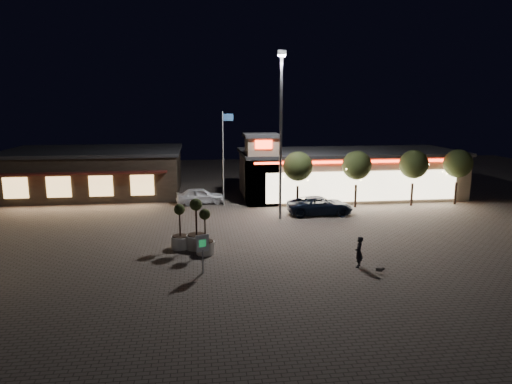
{
  "coord_description": "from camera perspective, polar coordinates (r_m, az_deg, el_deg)",
  "views": [
    {
      "loc": [
        -4.11,
        -25.23,
        8.76
      ],
      "look_at": [
        -0.1,
        6.0,
        2.52
      ],
      "focal_mm": 32.0,
      "sensor_mm": 36.0,
      "label": 1
    }
  ],
  "objects": [
    {
      "name": "flagpole",
      "position": [
        38.51,
        -4.0,
        5.2
      ],
      "size": [
        0.95,
        0.1,
        8.0
      ],
      "color": "white",
      "rests_on": "ground"
    },
    {
      "name": "planter_right",
      "position": [
        26.93,
        -6.36,
        -5.98
      ],
      "size": [
        1.1,
        1.1,
        2.7
      ],
      "color": "white",
      "rests_on": "ground"
    },
    {
      "name": "pickup_truck",
      "position": [
        36.35,
        8.01,
        -1.68
      ],
      "size": [
        5.23,
        2.48,
        1.44
      ],
      "primitive_type": "imported",
      "rotation": [
        0.0,
        0.0,
        1.55
      ],
      "color": "black",
      "rests_on": "ground"
    },
    {
      "name": "pedestrian",
      "position": [
        25.28,
        12.74,
        -7.32
      ],
      "size": [
        0.66,
        0.73,
        1.69
      ],
      "primitive_type": "imported",
      "rotation": [
        0.0,
        0.0,
        -2.09
      ],
      "color": "black",
      "rests_on": "ground"
    },
    {
      "name": "valet_sign",
      "position": [
        23.73,
        -6.7,
        -6.78
      ],
      "size": [
        0.66,
        0.31,
        2.09
      ],
      "color": "gray",
      "rests_on": "ground"
    },
    {
      "name": "floodlight_pole",
      "position": [
        33.83,
        3.14,
        8.24
      ],
      "size": [
        0.6,
        0.4,
        12.38
      ],
      "color": "gray",
      "rests_on": "ground"
    },
    {
      "name": "planter_mid",
      "position": [
        27.86,
        -7.44,
        -5.14
      ],
      "size": [
        1.27,
        1.27,
        3.12
      ],
      "color": "white",
      "rests_on": "ground"
    },
    {
      "name": "white_sedan",
      "position": [
        40.05,
        -6.98,
        -0.47
      ],
      "size": [
        4.32,
        2.11,
        1.42
      ],
      "primitive_type": "imported",
      "rotation": [
        0.0,
        0.0,
        1.68
      ],
      "color": "white",
      "rests_on": "ground"
    },
    {
      "name": "retail_building",
      "position": [
        43.74,
        10.93,
        2.39
      ],
      "size": [
        20.4,
        8.4,
        6.1
      ],
      "color": "tan",
      "rests_on": "ground"
    },
    {
      "name": "restaurant_building",
      "position": [
        46.74,
        -19.46,
        2.45
      ],
      "size": [
        16.4,
        11.0,
        4.3
      ],
      "color": "#382D23",
      "rests_on": "ground"
    },
    {
      "name": "ground",
      "position": [
        27.02,
        1.85,
        -7.71
      ],
      "size": [
        90.0,
        90.0,
        0.0
      ],
      "primitive_type": "plane",
      "color": "#635850",
      "rests_on": "ground"
    },
    {
      "name": "string_tree_d",
      "position": [
        42.76,
        23.94,
        3.26
      ],
      "size": [
        2.42,
        2.42,
        4.79
      ],
      "color": "#332319",
      "rests_on": "ground"
    },
    {
      "name": "dog",
      "position": [
        24.82,
        15.3,
        -9.29
      ],
      "size": [
        0.44,
        0.28,
        0.24
      ],
      "color": "#59514C",
      "rests_on": "ground"
    },
    {
      "name": "string_tree_c",
      "position": [
        40.84,
        19.12,
        3.28
      ],
      "size": [
        2.42,
        2.42,
        4.79
      ],
      "color": "#332319",
      "rests_on": "ground"
    },
    {
      "name": "string_tree_a",
      "position": [
        37.49,
        5.26,
        3.19
      ],
      "size": [
        2.42,
        2.42,
        4.79
      ],
      "color": "#332319",
      "rests_on": "ground"
    },
    {
      "name": "planter_left",
      "position": [
        28.12,
        -9.46,
        -5.29
      ],
      "size": [
        1.12,
        1.12,
        2.75
      ],
      "color": "white",
      "rests_on": "ground"
    },
    {
      "name": "string_tree_b",
      "position": [
        38.88,
        12.49,
        3.26
      ],
      "size": [
        2.42,
        2.42,
        4.79
      ],
      "color": "#332319",
      "rests_on": "ground"
    }
  ]
}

